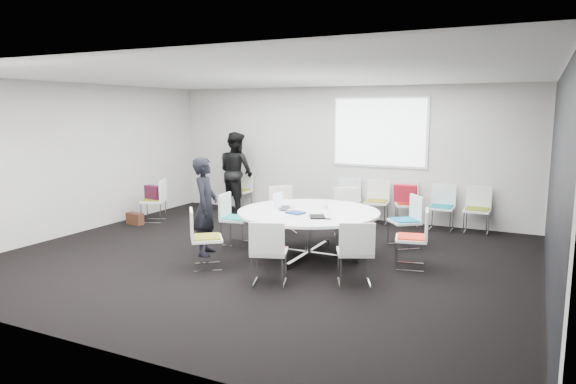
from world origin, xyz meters
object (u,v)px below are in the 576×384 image
at_px(chair_back_a, 349,208).
at_px(laptop, 287,208).
at_px(conference_table, 308,223).
at_px(maroon_bag, 153,192).
at_px(chair_ring_e, 236,228).
at_px(chair_back_b, 376,210).
at_px(chair_ring_f, 206,250).
at_px(chair_ring_d, 284,219).
at_px(chair_back_e, 476,219).
at_px(chair_ring_h, 355,264).
at_px(cup, 325,207).
at_px(chair_ring_c, 346,222).
at_px(chair_spare_left, 154,209).
at_px(chair_back_c, 407,213).
at_px(chair_person_back, 240,198).
at_px(chair_back_d, 441,216).
at_px(chair_ring_a, 412,250).
at_px(person_back, 236,172).
at_px(person_main, 206,206).
at_px(brown_bag, 135,219).
at_px(chair_ring_g, 269,264).

xyz_separation_m(chair_back_a, laptop, (-0.07, -2.82, 0.47)).
height_order(conference_table, maroon_bag, maroon_bag).
distance_m(chair_ring_e, chair_back_b, 3.17).
bearing_deg(chair_ring_f, maroon_bag, -165.76).
distance_m(chair_ring_d, chair_back_b, 2.06).
xyz_separation_m(conference_table, chair_back_e, (2.23, 2.78, -0.27)).
relative_size(chair_ring_h, laptop, 2.42).
distance_m(chair_ring_e, cup, 1.70).
distance_m(chair_ring_f, maroon_bag, 3.57).
bearing_deg(chair_ring_c, chair_back_a, -96.30).
relative_size(chair_back_e, chair_spare_left, 1.00).
relative_size(chair_back_c, chair_person_back, 1.00).
relative_size(chair_ring_f, maroon_bag, 2.20).
bearing_deg(chair_back_d, chair_ring_h, 82.23).
bearing_deg(chair_back_e, chair_ring_d, 25.61).
height_order(chair_ring_a, chair_ring_f, same).
height_order(chair_back_b, cup, chair_back_b).
distance_m(chair_back_a, chair_back_b, 0.59).
bearing_deg(chair_back_c, chair_back_b, -17.19).
relative_size(chair_ring_f, person_back, 0.48).
distance_m(chair_ring_c, maroon_bag, 4.09).
distance_m(person_main, maroon_bag, 2.86).
bearing_deg(brown_bag, person_back, 62.05).
xyz_separation_m(chair_back_b, maroon_bag, (-4.22, -1.87, 0.34)).
bearing_deg(chair_ring_f, chair_back_d, 107.79).
bearing_deg(laptop, maroon_bag, 63.18).
distance_m(chair_ring_c, chair_back_e, 2.48).
xyz_separation_m(chair_spare_left, brown_bag, (-0.18, -0.39, -0.16)).
distance_m(chair_back_d, person_back, 4.60).
xyz_separation_m(chair_back_d, person_back, (-4.56, -0.12, 0.63)).
relative_size(chair_person_back, brown_bag, 2.44).
xyz_separation_m(chair_ring_c, chair_back_b, (0.19, 1.29, 0.00)).
distance_m(conference_table, chair_ring_d, 1.62).
height_order(conference_table, chair_back_c, chair_back_c).
bearing_deg(chair_back_c, laptop, 46.67).
relative_size(chair_ring_h, chair_back_d, 1.00).
relative_size(chair_ring_c, chair_back_c, 1.00).
height_order(conference_table, brown_bag, conference_table).
bearing_deg(chair_ring_f, chair_person_back, 166.44).
bearing_deg(chair_ring_a, chair_back_a, 23.26).
height_order(chair_back_e, brown_bag, chair_back_e).
bearing_deg(chair_person_back, chair_ring_e, 118.12).
distance_m(chair_ring_a, chair_spare_left, 5.59).
height_order(chair_ring_e, chair_back_c, same).
distance_m(chair_back_e, person_main, 5.09).
height_order(chair_ring_g, person_back, person_back).
bearing_deg(cup, chair_ring_e, -175.84).
bearing_deg(cup, maroon_bag, 170.71).
xyz_separation_m(chair_ring_h, chair_back_d, (0.48, 3.74, 0.00)).
distance_m(chair_back_e, chair_person_back, 5.20).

